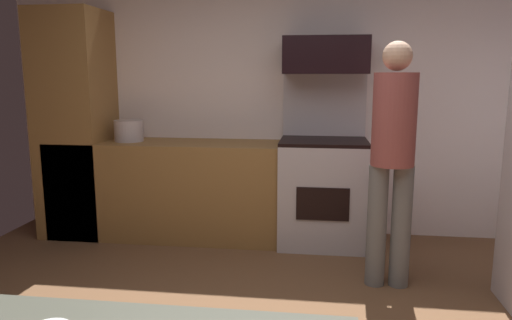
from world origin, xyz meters
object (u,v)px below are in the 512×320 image
at_px(oven_range, 323,187).
at_px(microwave, 326,55).
at_px(person_cook, 393,153).
at_px(stock_pot, 129,131).

relative_size(oven_range, microwave, 2.05).
height_order(oven_range, person_cook, person_cook).
relative_size(person_cook, stock_pot, 6.52).
xyz_separation_m(oven_range, stock_pot, (-1.80, 0.01, 0.48)).
bearing_deg(person_cook, microwave, 116.46).
xyz_separation_m(person_cook, stock_pot, (-2.27, 0.86, 0.02)).
bearing_deg(oven_range, stock_pot, 179.82).
bearing_deg(microwave, oven_range, -90.00).
relative_size(oven_range, person_cook, 0.88).
distance_m(microwave, stock_pot, 1.93).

